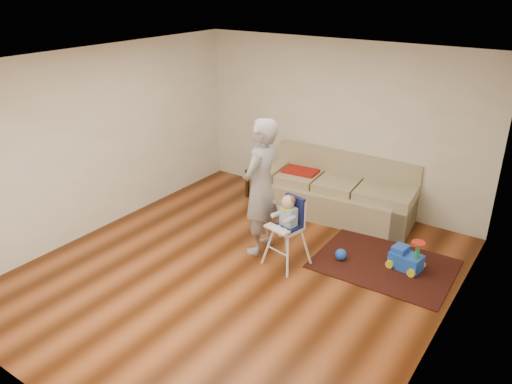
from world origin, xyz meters
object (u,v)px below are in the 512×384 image
Objects in this scene: ride_on_toy at (407,253)px; toy_ball at (341,254)px; high_chair at (287,232)px; adult at (261,187)px; side_table at (265,182)px; sofa at (338,187)px.

ride_on_toy reaches higher than toy_ball.
adult is (-0.51, 0.13, 0.47)m from high_chair.
high_chair reaches higher than side_table.
ride_on_toy is at bearing -39.25° from sofa.
sofa is at bearing 118.67° from toy_ball.
sofa is 1.82m from ride_on_toy.
sofa is at bearing 2.65° from side_table.
sofa is 2.47× the size of high_chair.
toy_ball is 0.08× the size of adult.
toy_ball is at bearing -151.08° from ride_on_toy.
high_chair reaches higher than toy_ball.
sofa reaches higher than toy_ball.
side_table is 0.27× the size of adult.
sofa is 1.31× the size of adult.
sofa reaches higher than ride_on_toy.
high_chair is at bearing -49.06° from side_table.
side_table is 0.50× the size of high_chair.
side_table is 2.40m from toy_ball.
side_table is 1.99m from adult.
high_chair reaches higher than ride_on_toy.
ride_on_toy is 2.12m from adult.
adult reaches higher than side_table.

